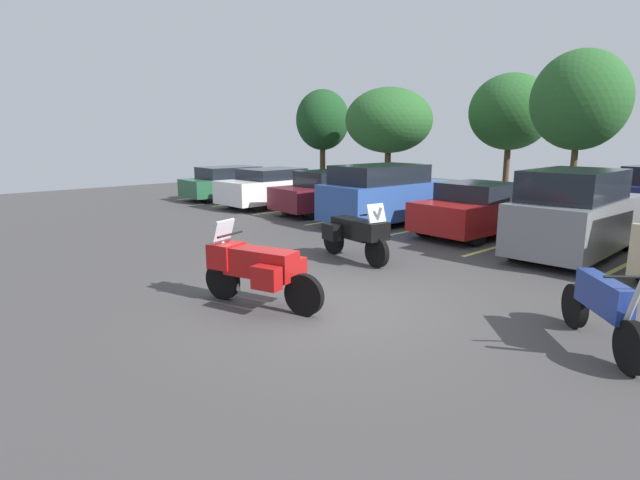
% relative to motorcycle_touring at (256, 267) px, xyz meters
% --- Properties ---
extents(ground, '(44.00, 44.00, 0.10)m').
position_rel_motorcycle_touring_xyz_m(ground, '(0.79, 0.97, -0.71)').
color(ground, '#423F3F').
extents(motorcycle_touring, '(2.24, 1.17, 1.39)m').
position_rel_motorcycle_touring_xyz_m(motorcycle_touring, '(0.00, 0.00, 0.00)').
color(motorcycle_touring, black).
rests_on(motorcycle_touring, ground).
extents(motorcycle_second, '(2.22, 1.02, 1.36)m').
position_rel_motorcycle_touring_xyz_m(motorcycle_second, '(-1.02, 3.43, -0.02)').
color(motorcycle_second, black).
rests_on(motorcycle_second, ground).
extents(motorcycle_third, '(1.61, 1.60, 1.29)m').
position_rel_motorcycle_touring_xyz_m(motorcycle_third, '(4.45, 2.37, -0.11)').
color(motorcycle_third, black).
rests_on(motorcycle_third, ground).
extents(parking_stripes, '(25.42, 4.78, 0.01)m').
position_rel_motorcycle_touring_xyz_m(parking_stripes, '(-1.04, 7.93, -0.66)').
color(parking_stripes, '#EAE066').
rests_on(parking_stripes, ground).
extents(car_green, '(1.98, 4.93, 1.41)m').
position_rel_motorcycle_touring_xyz_m(car_green, '(-12.35, 7.67, 0.03)').
color(car_green, '#235638').
rests_on(car_green, ground).
extents(car_white, '(2.02, 4.88, 1.47)m').
position_rel_motorcycle_touring_xyz_m(car_white, '(-9.35, 7.62, 0.07)').
color(car_white, white).
rests_on(car_white, ground).
extents(car_maroon, '(2.14, 4.89, 1.51)m').
position_rel_motorcycle_touring_xyz_m(car_maroon, '(-6.55, 8.08, 0.07)').
color(car_maroon, maroon).
rests_on(car_maroon, ground).
extents(car_blue, '(2.00, 4.39, 1.86)m').
position_rel_motorcycle_touring_xyz_m(car_blue, '(-3.73, 7.53, 0.27)').
color(car_blue, '#2D519E').
rests_on(car_blue, ground).
extents(car_red, '(2.09, 4.33, 1.47)m').
position_rel_motorcycle_touring_xyz_m(car_red, '(-0.80, 8.22, 0.05)').
color(car_red, maroon).
rests_on(car_red, ground).
extents(car_grey, '(1.99, 4.39, 2.01)m').
position_rel_motorcycle_touring_xyz_m(car_grey, '(2.02, 7.53, 0.31)').
color(car_grey, slate).
rests_on(car_grey, ground).
extents(tree_rear, '(3.28, 3.28, 5.45)m').
position_rel_motorcycle_touring_xyz_m(tree_rear, '(-17.09, 17.13, 2.95)').
color(tree_rear, '#4C3823').
rests_on(tree_rear, ground).
extents(tree_center_right, '(4.68, 4.68, 5.24)m').
position_rel_motorcycle_touring_xyz_m(tree_center_right, '(-11.73, 17.05, 2.83)').
color(tree_center_right, '#4C3823').
rests_on(tree_center_right, ground).
extents(tree_left, '(3.96, 3.96, 6.23)m').
position_rel_motorcycle_touring_xyz_m(tree_left, '(-2.37, 18.22, 3.50)').
color(tree_left, '#4C3823').
rests_on(tree_left, ground).
extents(tree_far_right, '(4.24, 4.24, 5.88)m').
position_rel_motorcycle_touring_xyz_m(tree_far_right, '(-6.99, 21.18, 3.24)').
color(tree_far_right, '#4C3823').
rests_on(tree_far_right, ground).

